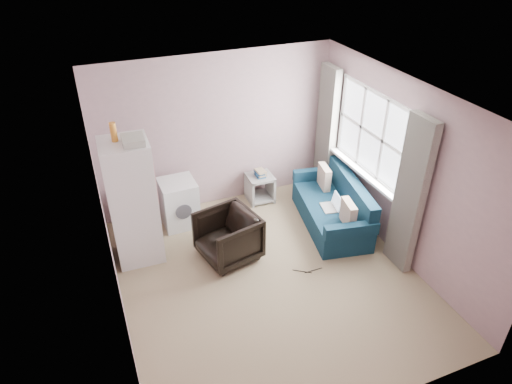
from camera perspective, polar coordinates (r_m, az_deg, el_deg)
room at (r=5.50m, az=2.02°, el=-0.86°), size 3.84×4.24×2.54m
armchair at (r=6.36m, az=-3.54°, el=-5.35°), size 0.85×0.88×0.77m
fridge at (r=6.31m, az=-15.16°, el=-1.14°), size 0.65×0.63×2.03m
washing_machine at (r=7.11m, az=-9.61°, el=-1.25°), size 0.54×0.55×0.75m
side_table at (r=7.65m, az=0.49°, el=0.76°), size 0.43×0.43×0.57m
sofa at (r=7.16m, az=9.77°, el=-2.07°), size 1.08×1.84×0.77m
window_dressing at (r=6.88m, az=13.24°, el=4.02°), size 0.17×2.62×2.18m
floor_cables at (r=6.39m, az=6.49°, el=-9.76°), size 0.40×0.16×0.01m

